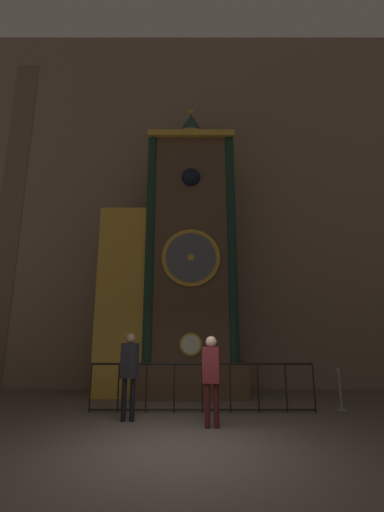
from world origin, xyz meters
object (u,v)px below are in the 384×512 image
(clock_tower, at_px, (178,264))
(stanchion_post, at_px, (342,397))
(visitor_near, at_px, (131,367))
(visitor_far, at_px, (213,371))

(clock_tower, height_order, stanchion_post, clock_tower)
(visitor_near, bearing_deg, clock_tower, 91.02)
(clock_tower, relative_size, visitor_far, 5.59)
(visitor_far, height_order, stanchion_post, visitor_far)
(visitor_far, bearing_deg, visitor_near, 176.02)
(visitor_far, xyz_separation_m, stanchion_post, (3.23, 1.65, -0.75))
(clock_tower, height_order, visitor_far, clock_tower)
(visitor_far, bearing_deg, clock_tower, 117.05)
(stanchion_post, bearing_deg, visitor_far, -152.99)
(visitor_near, bearing_deg, stanchion_post, 29.10)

